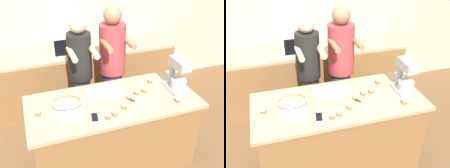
% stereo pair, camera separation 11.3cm
% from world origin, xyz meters
% --- Properties ---
extents(ground_plane, '(16.00, 16.00, 0.00)m').
position_xyz_m(ground_plane, '(0.00, 0.00, 0.00)').
color(ground_plane, brown).
extents(back_wall, '(10.00, 0.06, 2.70)m').
position_xyz_m(back_wall, '(0.00, 1.73, 1.35)').
color(back_wall, beige).
rests_on(back_wall, ground_plane).
extents(island_counter, '(1.81, 0.81, 0.88)m').
position_xyz_m(island_counter, '(0.00, 0.00, 0.44)').
color(island_counter, olive).
rests_on(island_counter, ground_plane).
extents(back_counter, '(2.80, 0.60, 0.90)m').
position_xyz_m(back_counter, '(0.00, 1.38, 0.45)').
color(back_counter, olive).
rests_on(back_counter, ground_plane).
extents(person_left, '(0.31, 0.48, 1.63)m').
position_xyz_m(person_left, '(-0.20, 0.63, 0.87)').
color(person_left, '#232328').
rests_on(person_left, ground_plane).
extents(person_right, '(0.34, 0.50, 1.71)m').
position_xyz_m(person_right, '(0.21, 0.63, 0.91)').
color(person_right, '#33384C').
rests_on(person_right, ground_plane).
extents(stand_mixer, '(0.20, 0.30, 0.37)m').
position_xyz_m(stand_mixer, '(0.74, -0.02, 1.05)').
color(stand_mixer, '#B2B7BC').
rests_on(stand_mixer, island_counter).
extents(mixing_bowl, '(0.31, 0.31, 0.15)m').
position_xyz_m(mixing_bowl, '(-0.49, -0.04, 0.96)').
color(mixing_bowl, '#BCBCC1').
rests_on(mixing_bowl, island_counter).
extents(baking_tray, '(0.41, 0.25, 0.04)m').
position_xyz_m(baking_tray, '(-0.04, 0.20, 0.90)').
color(baking_tray, '#BCBCC1').
rests_on(baking_tray, island_counter).
extents(microwave_oven, '(0.53, 0.36, 0.29)m').
position_xyz_m(microwave_oven, '(-0.19, 1.38, 1.04)').
color(microwave_oven, silver).
rests_on(microwave_oven, back_counter).
extents(cell_phone, '(0.09, 0.15, 0.01)m').
position_xyz_m(cell_phone, '(-0.27, -0.22, 0.89)').
color(cell_phone, silver).
rests_on(cell_phone, island_counter).
extents(knife, '(0.17, 0.17, 0.01)m').
position_xyz_m(knife, '(0.22, -0.10, 0.89)').
color(knife, '#BCBCC1').
rests_on(knife, island_counter).
extents(cupcake_0, '(0.06, 0.06, 0.05)m').
position_xyz_m(cupcake_0, '(0.28, 0.03, 0.91)').
color(cupcake_0, '#9E6038').
rests_on(cupcake_0, island_counter).
extents(cupcake_1, '(0.06, 0.06, 0.05)m').
position_xyz_m(cupcake_1, '(-0.15, -0.26, 0.91)').
color(cupcake_1, '#9E6038').
rests_on(cupcake_1, island_counter).
extents(cupcake_2, '(0.06, 0.06, 0.05)m').
position_xyz_m(cupcake_2, '(-0.77, 0.01, 0.91)').
color(cupcake_2, '#9E6038').
rests_on(cupcake_2, island_counter).
extents(cupcake_3, '(0.06, 0.06, 0.05)m').
position_xyz_m(cupcake_3, '(0.54, 0.21, 0.91)').
color(cupcake_3, '#9E6038').
rests_on(cupcake_3, island_counter).
extents(cupcake_4, '(0.06, 0.06, 0.05)m').
position_xyz_m(cupcake_4, '(0.38, 0.04, 0.91)').
color(cupcake_4, '#9E6038').
rests_on(cupcake_4, island_counter).
extents(cupcake_5, '(0.06, 0.06, 0.05)m').
position_xyz_m(cupcake_5, '(0.06, -0.16, 0.91)').
color(cupcake_5, '#9E6038').
rests_on(cupcake_5, island_counter).
extents(cupcake_6, '(0.06, 0.06, 0.05)m').
position_xyz_m(cupcake_6, '(-0.07, -0.24, 0.91)').
color(cupcake_6, '#9E6038').
rests_on(cupcake_6, island_counter).
extents(cupcake_7, '(0.06, 0.06, 0.05)m').
position_xyz_m(cupcake_7, '(0.17, -0.02, 0.91)').
color(cupcake_7, '#9E6038').
rests_on(cupcake_7, island_counter).
extents(cupcake_8, '(0.06, 0.06, 0.05)m').
position_xyz_m(cupcake_8, '(0.63, -0.24, 0.91)').
color(cupcake_8, '#9E6038').
rests_on(cupcake_8, island_counter).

